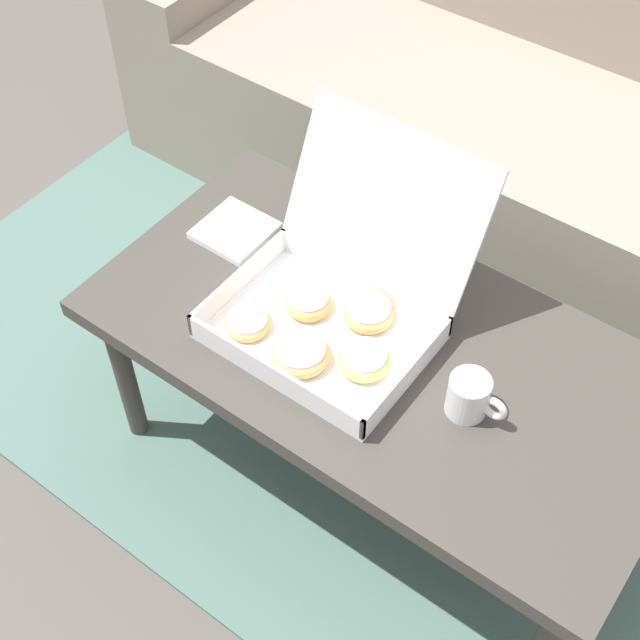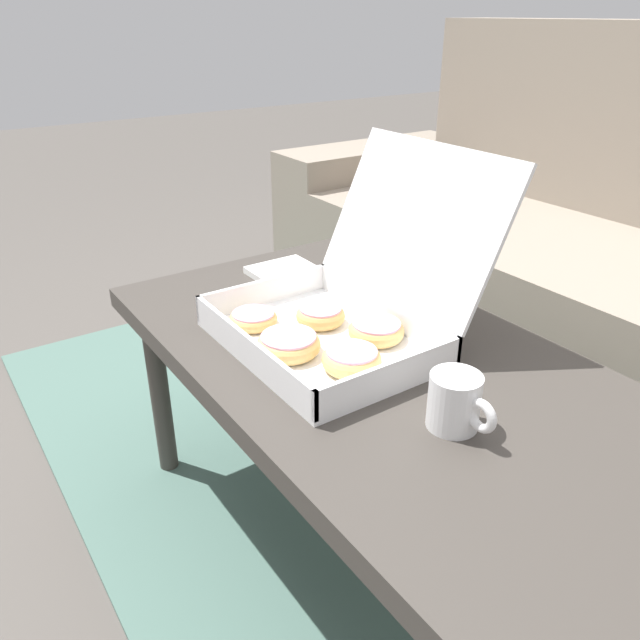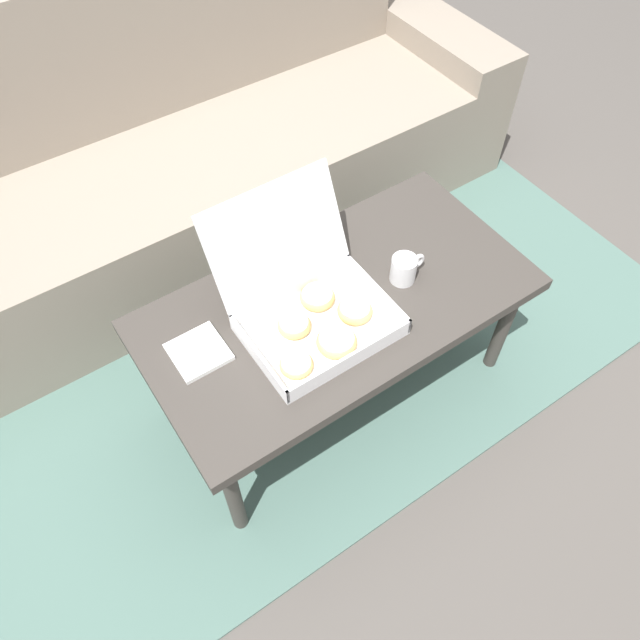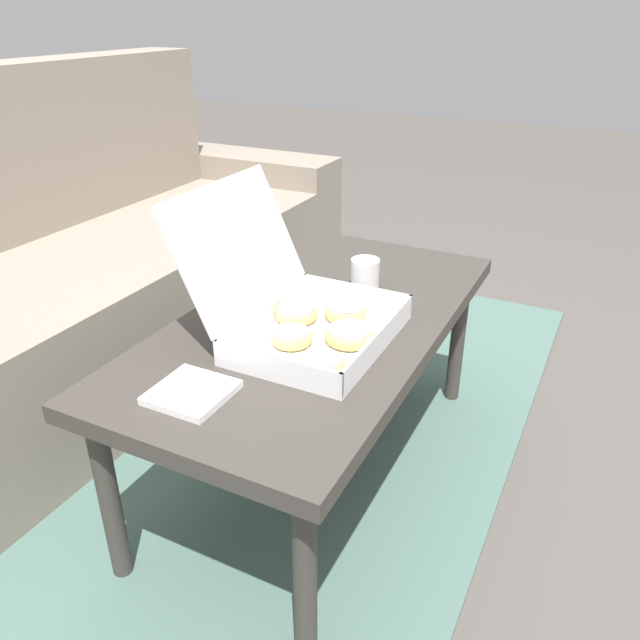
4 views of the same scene
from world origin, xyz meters
name	(u,v)px [view 4 (image 4 of 4)]	position (x,y,z in m)	size (l,w,h in m)	color
ground_plane	(265,453)	(0.00, 0.00, 0.00)	(12.00, 12.00, 0.00)	#514C47
area_rug	(181,423)	(0.00, 0.30, 0.01)	(2.64, 1.88, 0.01)	#4C6B60
couch	(44,296)	(0.00, 0.79, 0.33)	(2.52, 0.77, 0.99)	gray
coffee_table	(317,333)	(0.00, -0.17, 0.43)	(1.13, 0.59, 0.47)	#3D3833
pastry_box	(305,313)	(-0.10, -0.19, 0.53)	(0.40, 0.42, 0.33)	white
coffee_mug	(366,274)	(0.21, -0.21, 0.52)	(0.11, 0.07, 0.08)	white
napkin_stack	(192,392)	(-0.41, -0.11, 0.48)	(0.14, 0.14, 0.01)	white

